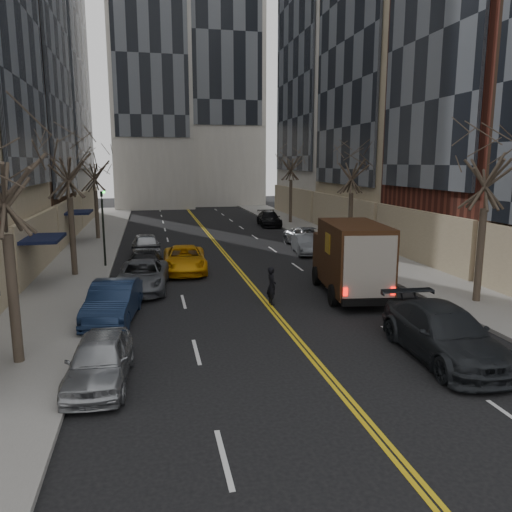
{
  "coord_description": "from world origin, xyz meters",
  "views": [
    {
      "loc": [
        -4.81,
        -7.27,
        6.02
      ],
      "look_at": [
        -0.58,
        12.48,
        2.2
      ],
      "focal_mm": 35.0,
      "sensor_mm": 36.0,
      "label": 1
    }
  ],
  "objects": [
    {
      "name": "streetwall_right",
      "position": [
        16.38,
        32.2,
        15.09
      ],
      "size": [
        12.26,
        49.0,
        34.0
      ],
      "color": "#4C301E",
      "rests_on": "ground"
    },
    {
      "name": "traffic_signal",
      "position": [
        -7.39,
        22.0,
        2.82
      ],
      "size": [
        0.29,
        0.26,
        4.7
      ],
      "color": "black",
      "rests_on": "sidewalk_left"
    },
    {
      "name": "parked_lf_e",
      "position": [
        -5.1,
        24.94,
        0.75
      ],
      "size": [
        1.93,
        4.45,
        1.5
      ],
      "primitive_type": "imported",
      "rotation": [
        0.0,
        0.0,
        0.04
      ],
      "color": "#93969A",
      "rests_on": "ground"
    },
    {
      "name": "parked_rt_c",
      "position": [
        6.3,
        38.64,
        0.69
      ],
      "size": [
        2.33,
        4.92,
        1.39
      ],
      "primitive_type": "imported",
      "rotation": [
        0.0,
        0.0,
        -0.08
      ],
      "color": "black",
      "rests_on": "ground"
    },
    {
      "name": "pedestrian",
      "position": [
        0.17,
        12.78,
        0.82
      ],
      "size": [
        0.44,
        0.63,
        1.64
      ],
      "primitive_type": "imported",
      "rotation": [
        0.0,
        0.0,
        1.65
      ],
      "color": "black",
      "rests_on": "ground"
    },
    {
      "name": "parked_lf_a",
      "position": [
        -6.3,
        6.2,
        0.68
      ],
      "size": [
        1.85,
        4.1,
        1.37
      ],
      "primitive_type": "imported",
      "rotation": [
        0.0,
        0.0,
        -0.06
      ],
      "color": "#979B9E",
      "rests_on": "ground"
    },
    {
      "name": "tree_rt_near",
      "position": [
        8.8,
        11.0,
        6.45
      ],
      "size": [
        3.2,
        3.2,
        8.71
      ],
      "color": "#382D23",
      "rests_on": "sidewalk_right"
    },
    {
      "name": "parked_rt_a",
      "position": [
        5.25,
        23.95,
        0.64
      ],
      "size": [
        1.83,
        4.04,
        1.28
      ],
      "primitive_type": "imported",
      "rotation": [
        0.0,
        0.0,
        -0.12
      ],
      "color": "#4E5256",
      "rests_on": "ground"
    },
    {
      "name": "tree_rt_far",
      "position": [
        8.8,
        40.0,
        6.74
      ],
      "size": [
        3.2,
        3.2,
        9.11
      ],
      "color": "#382D23",
      "rests_on": "sidewalk_right"
    },
    {
      "name": "sidewalk_right",
      "position": [
        9.0,
        27.0,
        0.07
      ],
      "size": [
        4.0,
        66.0,
        0.15
      ],
      "primitive_type": "cube",
      "color": "slate",
      "rests_on": "ground"
    },
    {
      "name": "observer_sedan",
      "position": [
        3.97,
        5.9,
        0.8
      ],
      "size": [
        2.54,
        5.64,
        1.6
      ],
      "rotation": [
        0.0,
        0.0,
        -0.05
      ],
      "color": "black",
      "rests_on": "ground"
    },
    {
      "name": "tree_lf_near",
      "position": [
        -8.8,
        8.0,
        6.24
      ],
      "size": [
        3.2,
        3.2,
        8.41
      ],
      "color": "#382D23",
      "rests_on": "sidewalk_left"
    },
    {
      "name": "ups_truck",
      "position": [
        4.01,
        13.48,
        1.7
      ],
      "size": [
        3.15,
        6.42,
        3.38
      ],
      "rotation": [
        0.0,
        0.0,
        -0.14
      ],
      "color": "black",
      "rests_on": "ground"
    },
    {
      "name": "taxi",
      "position": [
        -3.0,
        20.09,
        0.7
      ],
      "size": [
        2.56,
        5.15,
        1.4
      ],
      "primitive_type": "imported",
      "rotation": [
        0.0,
        0.0,
        -0.05
      ],
      "color": "orange",
      "rests_on": "ground"
    },
    {
      "name": "tree_rt_mid",
      "position": [
        8.8,
        25.0,
        6.17
      ],
      "size": [
        3.2,
        3.2,
        8.32
      ],
      "color": "#382D23",
      "rests_on": "sidewalk_right"
    },
    {
      "name": "parked_lf_b",
      "position": [
        -6.3,
        11.91,
        0.75
      ],
      "size": [
        2.19,
        4.75,
        1.51
      ],
      "primitive_type": "imported",
      "rotation": [
        0.0,
        0.0,
        -0.13
      ],
      "color": "#111E37",
      "rests_on": "ground"
    },
    {
      "name": "parked_lf_d",
      "position": [
        -5.16,
        19.0,
        0.68
      ],
      "size": [
        2.08,
        4.75,
        1.36
      ],
      "primitive_type": "imported",
      "rotation": [
        0.0,
        0.0,
        -0.04
      ],
      "color": "black",
      "rests_on": "ground"
    },
    {
      "name": "parked_lf_c",
      "position": [
        -5.26,
        16.4,
        0.7
      ],
      "size": [
        2.73,
        5.2,
        1.4
      ],
      "primitive_type": "imported",
      "rotation": [
        0.0,
        0.0,
        -0.08
      ],
      "color": "#4D5055",
      "rests_on": "ground"
    },
    {
      "name": "ground",
      "position": [
        0.0,
        0.0,
        0.0
      ],
      "size": [
        160.0,
        160.0,
        0.0
      ],
      "primitive_type": "plane",
      "color": "black",
      "rests_on": "ground"
    },
    {
      "name": "sidewalk_left",
      "position": [
        -9.0,
        27.0,
        0.07
      ],
      "size": [
        4.0,
        66.0,
        0.15
      ],
      "primitive_type": "cube",
      "color": "slate",
      "rests_on": "ground"
    },
    {
      "name": "parked_rt_b",
      "position": [
        6.3,
        26.55,
        0.68
      ],
      "size": [
        2.8,
        5.13,
        1.37
      ],
      "primitive_type": "imported",
      "rotation": [
        0.0,
        0.0,
        0.11
      ],
      "color": "#B8BBC0",
      "rests_on": "ground"
    },
    {
      "name": "tree_lf_mid",
      "position": [
        -8.8,
        20.0,
        6.6
      ],
      "size": [
        3.2,
        3.2,
        8.91
      ],
      "color": "#382D23",
      "rests_on": "sidewalk_left"
    },
    {
      "name": "tree_lf_far",
      "position": [
        -8.8,
        33.0,
        6.02
      ],
      "size": [
        3.2,
        3.2,
        8.12
      ],
      "color": "#382D23",
      "rests_on": "sidewalk_left"
    }
  ]
}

